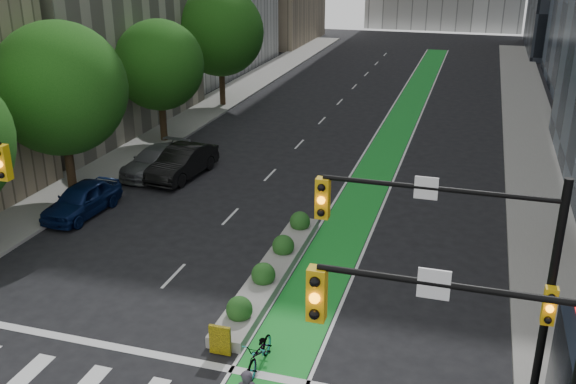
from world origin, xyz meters
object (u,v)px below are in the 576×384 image
Objects in this scene: median_planter at (272,268)px; parked_car_left_far at (155,161)px; parked_car_left_near at (82,199)px; parked_car_left_mid at (182,162)px; bicycle at (260,352)px.

median_planter is 13.71m from parked_car_left_far.
parked_car_left_near is 6.25m from parked_car_left_far.
parked_car_left_far is (0.53, 6.23, -0.05)m from parked_car_left_near.
parked_car_left_near reaches higher than parked_car_left_far.
parked_car_left_mid is (-8.20, 9.32, 0.48)m from median_planter.
bicycle is 0.44× the size of parked_car_left_near.
parked_car_left_near is (-10.48, 3.21, 0.40)m from median_planter.
bicycle is at bearing -75.70° from median_planter.
parked_car_left_near is 0.92× the size of parked_car_left_far.
parked_car_left_far is at bearing 88.45° from parked_car_left_near.
parked_car_left_far reaches higher than median_planter.
median_planter is 12.42m from parked_car_left_mid.
parked_car_left_far is at bearing 127.82° from bicycle.
parked_car_left_mid is at bearing 131.35° from median_planter.
parked_car_left_near reaches higher than median_planter.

